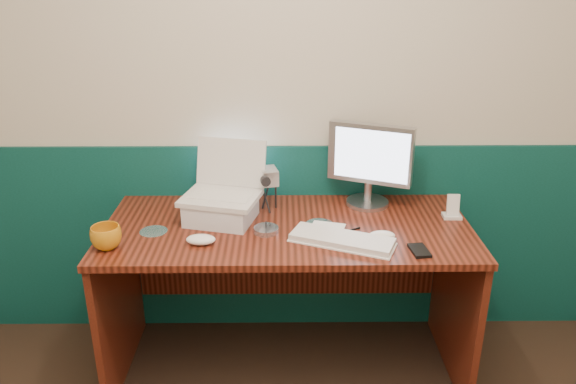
{
  "coord_description": "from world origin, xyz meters",
  "views": [
    {
      "loc": [
        -0.05,
        -0.83,
        1.81
      ],
      "look_at": [
        -0.03,
        1.23,
        0.97
      ],
      "focal_mm": 35.0,
      "sensor_mm": 36.0,
      "label": 1
    }
  ],
  "objects_px": {
    "laptop": "(219,171)",
    "monitor": "(369,165)",
    "mug": "(106,237)",
    "camcorder": "(269,190)",
    "keyboard": "(342,240)",
    "desk": "(288,299)"
  },
  "relations": [
    {
      "from": "monitor",
      "to": "keyboard",
      "type": "distance_m",
      "value": 0.47
    },
    {
      "from": "laptop",
      "to": "desk",
      "type": "bearing_deg",
      "value": 3.07
    },
    {
      "from": "desk",
      "to": "camcorder",
      "type": "distance_m",
      "value": 0.51
    },
    {
      "from": "desk",
      "to": "camcorder",
      "type": "height_order",
      "value": "camcorder"
    },
    {
      "from": "monitor",
      "to": "mug",
      "type": "bearing_deg",
      "value": -135.73
    },
    {
      "from": "desk",
      "to": "mug",
      "type": "xyz_separation_m",
      "value": [
        -0.73,
        -0.2,
        0.42
      ]
    },
    {
      "from": "mug",
      "to": "monitor",
      "type": "bearing_deg",
      "value": 21.46
    },
    {
      "from": "monitor",
      "to": "camcorder",
      "type": "xyz_separation_m",
      "value": [
        -0.46,
        -0.06,
        -0.1
      ]
    },
    {
      "from": "desk",
      "to": "mug",
      "type": "bearing_deg",
      "value": -164.53
    },
    {
      "from": "keyboard",
      "to": "camcorder",
      "type": "xyz_separation_m",
      "value": [
        -0.3,
        0.34,
        0.09
      ]
    },
    {
      "from": "keyboard",
      "to": "mug",
      "type": "bearing_deg",
      "value": -155.05
    },
    {
      "from": "laptop",
      "to": "monitor",
      "type": "relative_size",
      "value": 0.83
    },
    {
      "from": "laptop",
      "to": "monitor",
      "type": "height_order",
      "value": "monitor"
    },
    {
      "from": "mug",
      "to": "camcorder",
      "type": "xyz_separation_m",
      "value": [
        0.64,
        0.37,
        0.05
      ]
    },
    {
      "from": "desk",
      "to": "keyboard",
      "type": "bearing_deg",
      "value": -36.83
    },
    {
      "from": "keyboard",
      "to": "camcorder",
      "type": "relative_size",
      "value": 2.14
    },
    {
      "from": "keyboard",
      "to": "camcorder",
      "type": "height_order",
      "value": "camcorder"
    },
    {
      "from": "monitor",
      "to": "camcorder",
      "type": "bearing_deg",
      "value": -149.7
    },
    {
      "from": "keyboard",
      "to": "desk",
      "type": "bearing_deg",
      "value": 165.98
    },
    {
      "from": "monitor",
      "to": "camcorder",
      "type": "height_order",
      "value": "monitor"
    },
    {
      "from": "keyboard",
      "to": "camcorder",
      "type": "bearing_deg",
      "value": 154.73
    },
    {
      "from": "laptop",
      "to": "mug",
      "type": "bearing_deg",
      "value": -134.56
    }
  ]
}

